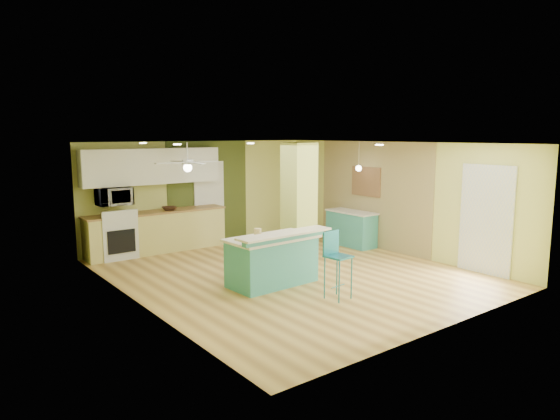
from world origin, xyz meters
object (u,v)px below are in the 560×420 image
object	(u,v)px
side_counter	(351,228)
peninsula	(273,259)
fruit_bowl	(169,209)
bar_stool	(335,254)
canister	(258,234)

from	to	relation	value
side_counter	peninsula	bearing A→B (deg)	-157.50
side_counter	fruit_bowl	bearing A→B (deg)	150.15
peninsula	bar_stool	size ratio (longest dim) A/B	1.70
bar_stool	side_counter	xyz separation A→B (m)	(3.03, 2.62, -0.32)
side_counter	canister	world-z (taller)	canister
peninsula	fruit_bowl	xyz separation A→B (m)	(-0.32, 3.54, 0.52)
bar_stool	side_counter	bearing A→B (deg)	34.81
bar_stool	fruit_bowl	world-z (taller)	bar_stool
side_counter	fruit_bowl	world-z (taller)	fruit_bowl
peninsula	canister	size ratio (longest dim) A/B	10.25
peninsula	side_counter	world-z (taller)	peninsula
fruit_bowl	canister	world-z (taller)	canister
side_counter	fruit_bowl	distance (m)	4.33
bar_stool	canister	distance (m)	1.43
peninsula	fruit_bowl	bearing A→B (deg)	92.57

